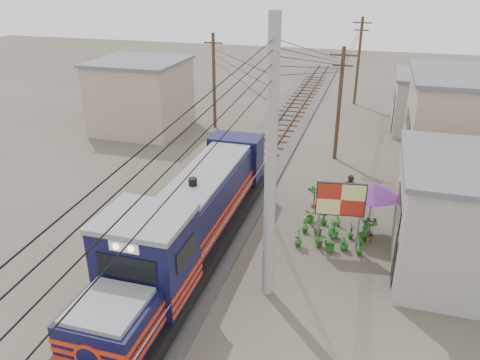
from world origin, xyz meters
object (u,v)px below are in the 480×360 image
(locomotive, at_px, (189,226))
(market_umbrella, at_px, (373,190))
(vendor, at_px, (349,192))
(billboard, at_px, (341,201))

(locomotive, height_order, market_umbrella, locomotive)
(market_umbrella, distance_m, vendor, 2.88)
(locomotive, distance_m, market_umbrella, 8.18)
(locomotive, xyz_separation_m, market_umbrella, (6.94, 4.31, 0.57))
(billboard, xyz_separation_m, vendor, (0.17, 3.99, -1.38))
(billboard, height_order, vendor, billboard)
(billboard, bearing_deg, locomotive, -163.32)
(billboard, relative_size, market_umbrella, 1.21)
(locomotive, height_order, vendor, locomotive)
(locomotive, height_order, billboard, locomotive)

